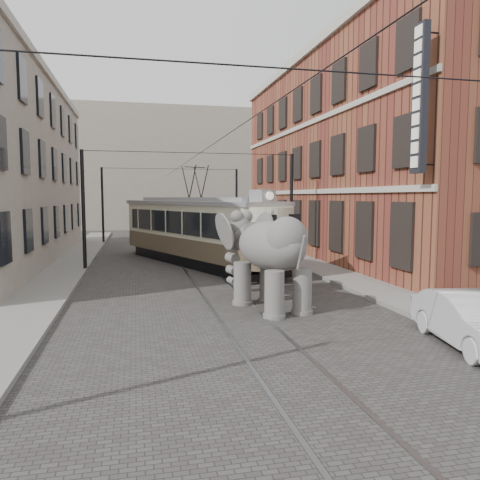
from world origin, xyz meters
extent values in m
plane|color=#3E3C39|center=(0.00, 0.00, 0.00)|extent=(120.00, 120.00, 0.00)
cube|color=slate|center=(6.00, 0.00, 0.07)|extent=(2.00, 60.00, 0.15)
cube|color=slate|center=(-6.50, 0.00, 0.07)|extent=(2.00, 60.00, 0.15)
cube|color=maroon|center=(11.00, 9.00, 6.00)|extent=(8.00, 26.00, 12.00)
cube|color=gray|center=(0.00, 40.00, 7.00)|extent=(28.00, 10.00, 14.00)
imported|color=#BAB9BF|center=(4.89, -8.46, 0.67)|extent=(2.08, 4.23, 1.33)
camera|label=1|loc=(-3.11, -18.04, 3.69)|focal=34.71mm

